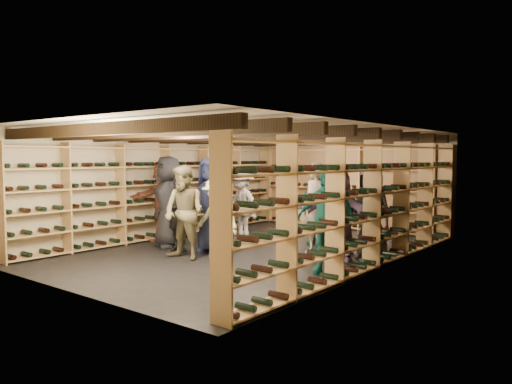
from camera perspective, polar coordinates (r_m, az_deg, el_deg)
The scene contains 23 objects.
ground at distance 10.08m, azimuth -0.41°, elevation -6.64°, with size 8.00×8.00×0.00m, color black.
walls at distance 9.93m, azimuth -0.41°, elevation 0.19°, with size 5.52×8.02×2.40m.
ceiling at distance 9.92m, azimuth -0.41°, elevation 7.12°, with size 5.50×8.00×0.01m, color beige.
ceiling_joists at distance 9.92m, azimuth -0.41°, elevation 6.31°, with size 5.40×7.12×0.18m.
wine_rack_left at distance 11.72m, azimuth -10.26°, elevation 0.09°, with size 0.32×7.50×2.15m.
wine_rack_right at distance 8.57m, azimuth 13.11°, elevation -1.36°, with size 0.32×7.50×2.15m.
wine_rack_back at distance 13.14m, azimuth 10.10°, elevation 0.51°, with size 4.70×0.30×2.15m.
crate_stack_left at distance 12.35m, azimuth 4.80°, elevation -3.08°, with size 0.58×0.47×0.68m.
crate_stack_right at distance 12.39m, azimuth 5.25°, elevation -3.86°, with size 0.57×0.46×0.34m.
crate_loose at distance 11.22m, azimuth 2.87°, elevation -5.11°, with size 0.50×0.33×0.17m, color tan.
person_0 at distance 10.43m, azimuth -9.92°, elevation -1.11°, with size 0.92×0.60×1.89m, color black.
person_1 at distance 9.93m, azimuth -8.81°, elevation -2.25°, with size 0.57×0.38×1.57m, color black.
person_2 at distance 9.13m, azimuth -8.19°, elevation -2.33°, with size 0.84×0.65×1.72m, color brown.
person_3 at distance 9.26m, azimuth -4.47°, elevation -2.97°, with size 0.95×0.55×1.48m, color beige.
person_4 at distance 8.04m, azimuth 7.99°, elevation -3.29°, with size 0.99×0.41×1.69m, color #186C64.
person_5 at distance 11.18m, azimuth -10.46°, elevation -1.05°, with size 1.65×0.53×1.78m, color brown.
person_6 at distance 9.78m, azimuth -5.09°, elevation -1.46°, with size 0.91×0.59×1.87m, color #1C2349.
person_7 at distance 9.59m, azimuth 6.79°, elevation -1.88°, with size 0.64×0.42×1.77m, color gray.
person_8 at distance 9.71m, azimuth 9.99°, elevation -2.66°, with size 0.72×0.56×1.49m, color #441B1F.
person_9 at distance 11.30m, azimuth -1.74°, elevation -1.41°, with size 1.03×0.59×1.59m, color beige.
person_10 at distance 10.62m, azimuth 6.97°, elevation -1.76°, with size 0.94×0.39×1.60m, color #25523D.
person_11 at distance 9.06m, azimuth 9.25°, elevation -2.54°, with size 1.55×0.49×1.67m, color slate.
person_12 at distance 9.48m, azimuth 13.01°, elevation -2.29°, with size 0.82×0.53×1.68m, color #2D2E32.
Camera 1 is at (6.20, -7.73, 1.86)m, focal length 35.00 mm.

